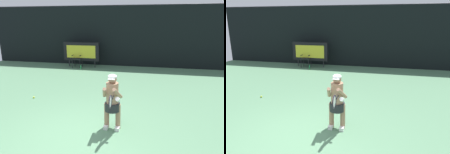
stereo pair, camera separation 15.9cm
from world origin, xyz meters
TOP-DOWN VIEW (x-y plane):
  - ground at (0.00, -0.19)m, footprint 18.00×22.00m
  - backdrop_screen at (0.00, 8.50)m, footprint 18.00×0.12m
  - scoreboard at (-2.69, 7.64)m, footprint 2.20×0.21m
  - umpire_chair at (-2.92, 7.51)m, footprint 0.52×0.44m
  - water_bottle at (-2.54, 7.01)m, footprint 0.07×0.07m
  - tennis_player at (0.65, 0.72)m, footprint 0.53×0.60m
  - tennis_racket at (0.72, 0.23)m, footprint 0.03×0.60m
  - tennis_ball_loose at (-2.59, 2.23)m, footprint 0.07×0.07m

SIDE VIEW (x-z plane):
  - ground at x=0.00m, z-range -0.02..0.00m
  - tennis_ball_loose at x=-2.59m, z-range 0.00..0.07m
  - water_bottle at x=-2.54m, z-range -0.01..0.26m
  - umpire_chair at x=-2.92m, z-range 0.08..1.16m
  - tennis_player at x=0.65m, z-range 0.06..1.52m
  - tennis_racket at x=0.72m, z-range 0.79..1.10m
  - scoreboard at x=-2.69m, z-range 0.20..1.70m
  - backdrop_screen at x=0.00m, z-range -0.02..3.64m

